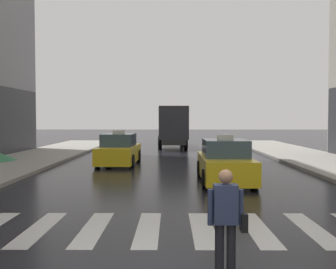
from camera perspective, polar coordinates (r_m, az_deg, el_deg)
The scene contains 5 objects.
crosswalk_markings at distance 8.85m, azimuth 1.08°, elevation -13.52°, with size 11.30×2.80×0.01m.
taxi_lead at distance 15.16m, azimuth 8.26°, elevation -4.11°, with size 1.95×4.55×1.80m.
taxi_second at distance 20.79m, azimuth -7.13°, elevation -2.35°, with size 2.04×4.59×1.80m.
box_truck at distance 32.01m, azimuth 0.60°, elevation 1.33°, with size 2.50×7.61×3.35m.
pedestrian_with_handbag at distance 6.17m, azimuth 8.48°, elevation -11.66°, with size 0.60×0.24×1.65m.
Camera 1 is at (-0.10, -5.51, 2.42)m, focal length 41.94 mm.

